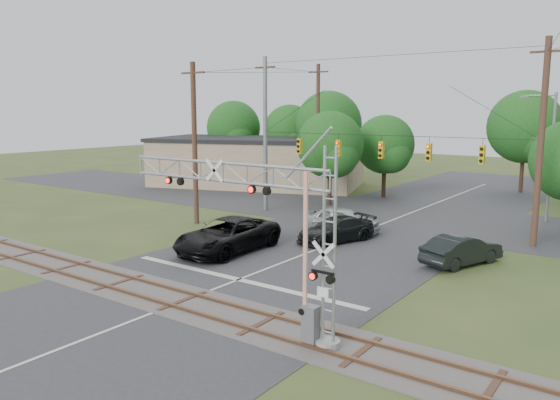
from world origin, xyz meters
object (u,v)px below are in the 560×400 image
Objects in this scene: streetlight at (549,151)px; sedan_silver at (342,220)px; traffic_signal_span at (395,141)px; commercial_building at (258,161)px; pickup_black at (227,235)px; crossing_gantry at (259,217)px; car_dark at (336,230)px.

sedan_silver is at bearing -131.87° from streetlight.
commercial_building is at bearing 150.92° from traffic_signal_span.
streetlight reaches higher than pickup_black.
crossing_gantry is 0.48× the size of traffic_signal_span.
crossing_gantry is 13.89m from car_dark.
streetlight is (8.75, 13.21, 4.19)m from car_dark.
traffic_signal_span is at bearing 65.91° from pickup_black.
streetlight is (7.71, 7.63, -0.74)m from traffic_signal_span.
pickup_black is 8.27m from sedan_silver.
pickup_black is 0.29× the size of commercial_building.
car_dark is at bearing 55.08° from pickup_black.
commercial_building is (-18.78, 16.60, 1.71)m from car_dark.
traffic_signal_span is 7.52m from car_dark.
traffic_signal_span is 6.11m from sedan_silver.
traffic_signal_span is 3.93× the size of car_dark.
sedan_silver is 15.07m from streetlight.
traffic_signal_span is at bearing -47.95° from commercial_building.
sedan_silver is (-5.25, 15.18, -3.21)m from crossing_gantry.
streetlight is at bearing 55.31° from pickup_black.
car_dark is 25.12m from commercial_building.
car_dark is at bearing -167.11° from sedan_silver.
traffic_signal_span reaches higher than pickup_black.
commercial_building is 2.61× the size of streetlight.
crossing_gantry is 1.06× the size of streetlight.
commercial_building is (-15.15, 22.01, 1.51)m from pickup_black.
commercial_building is (-23.09, 29.38, -1.60)m from crossing_gantry.
streetlight is (12.38, 18.62, 3.99)m from pickup_black.
commercial_building is at bearing 43.30° from sedan_silver.
pickup_black is 1.33× the size of car_dark.
commercial_building is at bearing 172.98° from streetlight.
pickup_black reaches higher than sedan_silver.
crossing_gantry reaches higher than car_dark.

